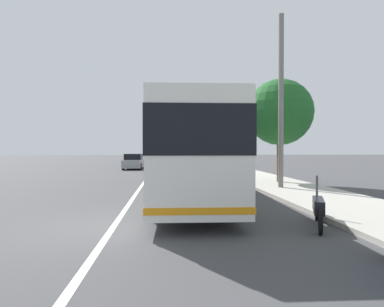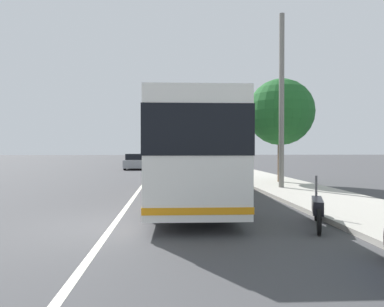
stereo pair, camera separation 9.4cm
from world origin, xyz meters
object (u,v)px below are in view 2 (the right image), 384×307
at_px(motorcycle_mid_row, 317,209).
at_px(car_behind_bus, 135,162).
at_px(utility_pole, 282,102).
at_px(roadside_tree_mid_block, 281,112).
at_px(coach_bus, 189,150).
at_px(car_ahead_same_lane, 171,159).
at_px(car_side_street, 183,160).

bearing_deg(motorcycle_mid_row, car_behind_bus, 39.03).
bearing_deg(utility_pole, roadside_tree_mid_block, -18.62).
relative_size(coach_bus, roadside_tree_mid_block, 2.05).
xyz_separation_m(motorcycle_mid_row, roadside_tree_mid_block, (9.83, -2.54, 3.59)).
bearing_deg(car_ahead_same_lane, car_side_street, -166.95).
height_order(car_ahead_same_lane, roadside_tree_mid_block, roadside_tree_mid_block).
bearing_deg(car_ahead_same_lane, coach_bus, -178.23).
relative_size(car_side_street, utility_pole, 0.55).
bearing_deg(car_side_street, utility_pole, -167.33).
height_order(motorcycle_mid_row, car_side_street, car_side_street).
bearing_deg(coach_bus, motorcycle_mid_row, -148.83).
distance_m(car_ahead_same_lane, utility_pole, 27.72).
bearing_deg(car_behind_bus, car_ahead_same_lane, 161.19).
bearing_deg(coach_bus, car_behind_bus, 13.78).
bearing_deg(coach_bus, roadside_tree_mid_block, -47.85).
height_order(motorcycle_mid_row, car_ahead_same_lane, car_ahead_same_lane).
xyz_separation_m(roadside_tree_mid_block, utility_pole, (-2.61, 0.88, 0.18)).
relative_size(car_behind_bus, roadside_tree_mid_block, 0.72).
height_order(motorcycle_mid_row, roadside_tree_mid_block, roadside_tree_mid_block).
distance_m(car_side_street, car_behind_bus, 6.28).
distance_m(car_behind_bus, utility_pole, 19.73).
relative_size(car_ahead_same_lane, car_behind_bus, 1.03).
height_order(car_side_street, roadside_tree_mid_block, roadside_tree_mid_block).
bearing_deg(roadside_tree_mid_block, car_behind_bus, 33.15).
xyz_separation_m(coach_bus, car_behind_bus, (19.38, 4.16, -1.24)).
distance_m(car_ahead_same_lane, roadside_tree_mid_block, 25.35).
xyz_separation_m(motorcycle_mid_row, car_side_street, (28.42, 2.14, 0.30)).
xyz_separation_m(car_ahead_same_lane, roadside_tree_mid_block, (-24.41, -5.94, 3.34)).
bearing_deg(car_behind_bus, car_side_street, 130.06).
height_order(coach_bus, motorcycle_mid_row, coach_bus).
relative_size(motorcycle_mid_row, roadside_tree_mid_block, 0.34).
bearing_deg(car_side_street, coach_bus, -179.42).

